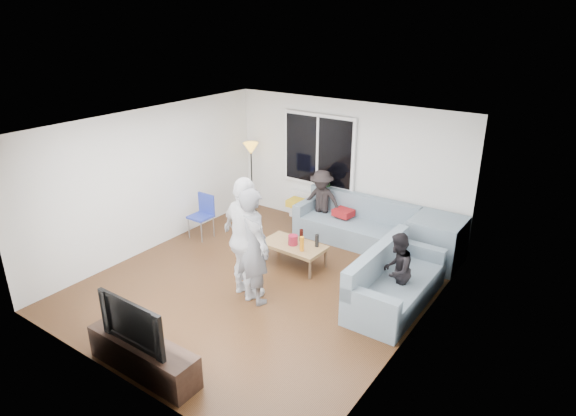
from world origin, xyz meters
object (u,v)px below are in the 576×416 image
Objects in this scene: floor_lamp at (252,179)px; player_left at (253,246)px; spectator_right at (397,270)px; spectator_back at (321,202)px; coffee_table at (293,254)px; television at (139,320)px; side_chair at (201,217)px; tv_console at (143,356)px; sofa_back_section at (355,221)px; sofa_right_section at (397,278)px; player_right at (246,239)px.

player_left reaches higher than floor_lamp.
spectator_back reaches higher than spectator_right.
television is (0.04, -3.31, 0.55)m from coffee_table.
floor_lamp is at bearing 90.93° from side_chair.
coffee_table is 0.69× the size of tv_console.
player_left is 1.71× the size of television.
coffee_table is 0.95× the size of spectator_right.
sofa_back_section is 0.80m from spectator_back.
sofa_right_section reaches higher than tv_console.
sofa_right_section is at bearing -3.57° from coffee_table.
spectator_right is (1.83, 1.09, -0.33)m from player_left.
sofa_right_section is 3.73m from tv_console.
player_left is 1.56× the size of spectator_right.
side_chair is at bearing -97.31° from spectator_right.
player_right reaches higher than spectator_right.
coffee_table is 1.59m from spectator_back.
sofa_back_section is at bearing 73.95° from coffee_table.
spectator_back reaches higher than coffee_table.
floor_lamp is 0.97× the size of tv_console.
floor_lamp is 0.86× the size of player_left.
player_right is 1.50× the size of spectator_back.
side_chair reaches higher than coffee_table.
sofa_right_section is at bearing 59.02° from television.
sofa_right_section is 1.10× the size of player_left.
floor_lamp is at bearing 114.08° from television.
sofa_right_section is at bearing 59.02° from tv_console.
player_left is (0.13, -1.26, 0.71)m from coffee_table.
sofa_right_section is 0.16m from spectator_right.
sofa_back_section is at bearing 44.18° from sofa_right_section.
tv_console is at bearing -94.51° from spectator_back.
floor_lamp is at bearing 68.21° from sofa_right_section.
television is at bearing -89.38° from coffee_table.
sofa_back_section is 2.09× the size of coffee_table.
player_left is at bearing -171.40° from player_right.
tv_console reaches higher than coffee_table.
player_right is 2.29m from spectator_right.
sofa_back_section is at bearing -80.04° from player_right.
sofa_right_section is at bearing 173.69° from spectator_right.
player_right is (2.08, -2.73, 0.18)m from floor_lamp.
player_right is 1.21× the size of tv_console.
tv_console is 0.53m from television.
coffee_table is 3.31m from tv_console.
coffee_table is at bearing -85.90° from spectator_back.
spectator_right is (1.95, -0.17, 0.38)m from coffee_table.
player_right is at bearing -68.18° from spectator_right.
tv_console is at bearing -94.59° from sofa_back_section.
sofa_right_section reaches higher than coffee_table.
side_chair is (-4.07, 0.03, 0.01)m from sofa_right_section.
spectator_right is at bearing 58.67° from tv_console.
sofa_right_section is at bearing -45.82° from sofa_back_section.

